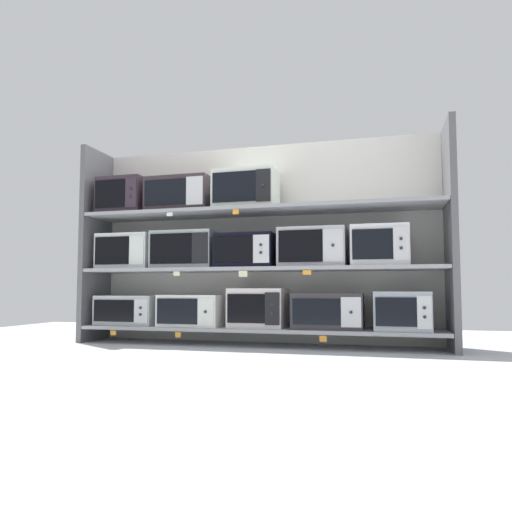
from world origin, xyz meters
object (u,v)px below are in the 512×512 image
microwave_2 (258,308)px  microwave_9 (380,246)px  microwave_1 (194,310)px  microwave_3 (328,311)px  microwave_0 (130,310)px  microwave_5 (128,252)px  microwave_7 (248,251)px  microwave_10 (126,197)px  microwave_11 (181,196)px  microwave_8 (313,248)px  microwave_6 (186,250)px  microwave_4 (402,311)px  microwave_12 (246,190)px

microwave_2 → microwave_9: microwave_9 is taller
microwave_1 → microwave_3: size_ratio=0.96×
microwave_0 → microwave_5: 0.53m
microwave_9 → microwave_7: bearing=-180.0°
microwave_0 → microwave_5: bearing=-179.7°
microwave_1 → microwave_2: 0.58m
microwave_0 → microwave_2: 1.21m
microwave_0 → microwave_10: (-0.06, -0.00, 1.04)m
microwave_5 → microwave_9: 2.24m
microwave_7 → microwave_11: bearing=180.0°
microwave_2 → microwave_8: 0.69m
microwave_1 → microwave_0: bearing=180.0°
microwave_11 → microwave_1: bearing=-0.1°
microwave_6 → microwave_9: bearing=0.0°
microwave_2 → microwave_0: bearing=-180.0°
microwave_7 → microwave_8: 0.56m
microwave_0 → microwave_4: size_ratio=1.30×
microwave_8 → microwave_9: bearing=0.0°
microwave_0 → microwave_3: bearing=0.0°
microwave_1 → microwave_3: microwave_3 is taller
microwave_1 → microwave_5: (-0.65, 0.00, 0.53)m
microwave_4 → microwave_9: microwave_9 is taller
microwave_1 → microwave_2: microwave_2 is taller
microwave_6 → microwave_11: bearing=179.7°
microwave_2 → microwave_12: bearing=-179.9°
microwave_6 → microwave_10: bearing=180.0°
microwave_6 → microwave_9: size_ratio=1.26×
microwave_1 → microwave_11: size_ratio=0.94×
microwave_2 → microwave_7: bearing=-179.9°
microwave_5 → microwave_6: size_ratio=0.91×
microwave_7 → microwave_11: (-0.62, 0.00, 0.51)m
microwave_11 → microwave_12: bearing=-0.0°
microwave_4 → microwave_6: bearing=-180.0°
microwave_11 → microwave_12: 0.61m
microwave_8 → microwave_1: bearing=180.0°
microwave_9 → microwave_12: (-1.11, -0.00, 0.51)m
microwave_2 → microwave_6: bearing=-180.0°
microwave_7 → microwave_9: (1.10, 0.00, 0.02)m
microwave_0 → microwave_11: microwave_11 is taller
microwave_0 → microwave_11: 1.14m
microwave_6 → microwave_5: bearing=180.0°
microwave_2 → microwave_1: bearing=-180.0°
microwave_2 → microwave_5: (-1.23, -0.00, 0.50)m
microwave_8 → microwave_9: (0.54, 0.00, 0.00)m
microwave_7 → microwave_10: size_ratio=1.14×
microwave_1 → microwave_7: microwave_7 is taller
microwave_6 → microwave_3: bearing=0.0°
microwave_2 → microwave_10: bearing=-180.0°
microwave_1 → microwave_4: (1.75, 0.00, 0.02)m
microwave_6 → microwave_8: microwave_6 is taller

